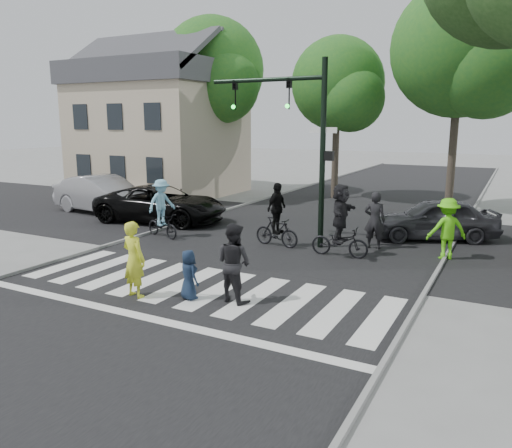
% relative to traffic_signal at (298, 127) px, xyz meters
% --- Properties ---
extents(ground, '(120.00, 120.00, 0.00)m').
position_rel_traffic_signal_xyz_m(ground, '(-0.35, -6.20, -3.90)').
color(ground, gray).
rests_on(ground, ground).
extents(road_stem, '(10.00, 70.00, 0.01)m').
position_rel_traffic_signal_xyz_m(road_stem, '(-0.35, -1.20, -3.90)').
color(road_stem, black).
rests_on(road_stem, ground).
extents(road_cross, '(70.00, 10.00, 0.01)m').
position_rel_traffic_signal_xyz_m(road_cross, '(-0.35, 1.80, -3.89)').
color(road_cross, black).
rests_on(road_cross, ground).
extents(curb_left, '(0.10, 70.00, 0.10)m').
position_rel_traffic_signal_xyz_m(curb_left, '(-5.40, -1.20, -3.85)').
color(curb_left, gray).
rests_on(curb_left, ground).
extents(curb_right, '(0.10, 70.00, 0.10)m').
position_rel_traffic_signal_xyz_m(curb_right, '(4.70, -1.20, -3.85)').
color(curb_right, gray).
rests_on(curb_right, ground).
extents(crosswalk, '(10.00, 3.85, 0.01)m').
position_rel_traffic_signal_xyz_m(crosswalk, '(-0.35, -5.54, -3.89)').
color(crosswalk, silver).
rests_on(crosswalk, ground).
extents(traffic_signal, '(4.45, 0.29, 6.00)m').
position_rel_traffic_signal_xyz_m(traffic_signal, '(0.00, 0.00, 0.00)').
color(traffic_signal, black).
rests_on(traffic_signal, ground).
extents(bg_tree_0, '(5.46, 5.20, 8.97)m').
position_rel_traffic_signal_xyz_m(bg_tree_0, '(-14.09, 9.80, 2.24)').
color(bg_tree_0, brown).
rests_on(bg_tree_0, ground).
extents(bg_tree_1, '(6.09, 5.80, 9.80)m').
position_rel_traffic_signal_xyz_m(bg_tree_1, '(-9.06, 9.28, 2.75)').
color(bg_tree_1, brown).
rests_on(bg_tree_1, ground).
extents(bg_tree_2, '(5.04, 4.80, 8.40)m').
position_rel_traffic_signal_xyz_m(bg_tree_2, '(-2.11, 10.42, 1.88)').
color(bg_tree_2, brown).
rests_on(bg_tree_2, ground).
extents(bg_tree_3, '(6.30, 6.00, 10.20)m').
position_rel_traffic_signal_xyz_m(bg_tree_3, '(3.95, 9.07, 3.04)').
color(bg_tree_3, brown).
rests_on(bg_tree_3, ground).
extents(house, '(8.40, 8.10, 8.82)m').
position_rel_traffic_signal_xyz_m(house, '(-11.85, 7.78, -0.10)').
color(house, beige).
rests_on(house, ground).
extents(pedestrian_woman, '(0.73, 0.54, 1.82)m').
position_rel_traffic_signal_xyz_m(pedestrian_woman, '(-1.34, -6.49, -2.99)').
color(pedestrian_woman, '#E6F331').
rests_on(pedestrian_woman, ground).
extents(pedestrian_child, '(0.68, 0.57, 1.18)m').
position_rel_traffic_signal_xyz_m(pedestrian_child, '(-0.12, -6.02, -3.31)').
color(pedestrian_child, '#182740').
rests_on(pedestrian_child, ground).
extents(pedestrian_adult, '(1.02, 0.86, 1.83)m').
position_rel_traffic_signal_xyz_m(pedestrian_adult, '(0.86, -5.64, -2.98)').
color(pedestrian_adult, black).
rests_on(pedestrian_adult, ground).
extents(cyclist_left, '(1.73, 1.19, 2.08)m').
position_rel_traffic_signal_xyz_m(cyclist_left, '(-4.66, -1.25, -3.00)').
color(cyclist_left, black).
rests_on(cyclist_left, ground).
extents(cyclist_mid, '(1.67, 1.03, 2.12)m').
position_rel_traffic_signal_xyz_m(cyclist_mid, '(-0.49, -0.54, -3.03)').
color(cyclist_mid, black).
rests_on(cyclist_mid, ground).
extents(cyclist_right, '(1.79, 1.67, 2.24)m').
position_rel_traffic_signal_xyz_m(cyclist_right, '(1.77, -0.79, -2.90)').
color(cyclist_right, black).
rests_on(cyclist_right, ground).
extents(car_suv, '(5.69, 3.22, 1.50)m').
position_rel_traffic_signal_xyz_m(car_suv, '(-6.46, 0.95, -3.15)').
color(car_suv, black).
rests_on(car_suv, ground).
extents(car_silver, '(5.25, 2.29, 1.68)m').
position_rel_traffic_signal_xyz_m(car_silver, '(-10.02, 1.36, -3.06)').
color(car_silver, '#A6A4A9').
rests_on(car_silver, ground).
extents(car_grey, '(4.59, 3.30, 1.45)m').
position_rel_traffic_signal_xyz_m(car_grey, '(3.95, 2.93, -3.18)').
color(car_grey, '#37373C').
rests_on(car_grey, ground).
extents(bystander_hivis, '(1.38, 1.20, 1.85)m').
position_rel_traffic_signal_xyz_m(bystander_hivis, '(4.68, 0.43, -2.98)').
color(bystander_hivis, '#5CDF15').
rests_on(bystander_hivis, ground).
extents(bystander_dark, '(0.71, 0.50, 1.87)m').
position_rel_traffic_signal_xyz_m(bystander_dark, '(2.44, 0.66, -2.96)').
color(bystander_dark, black).
rests_on(bystander_dark, ground).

